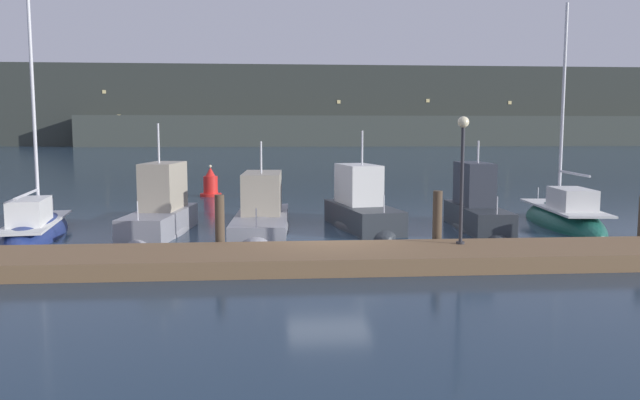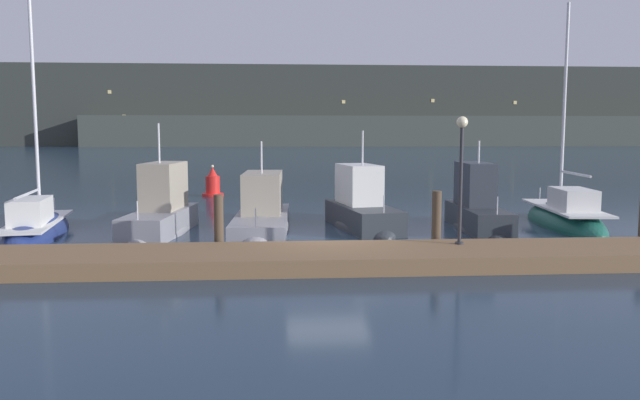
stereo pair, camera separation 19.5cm
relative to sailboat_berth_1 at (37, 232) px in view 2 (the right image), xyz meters
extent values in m
plane|color=#1E3347|center=(9.90, -3.53, -0.15)|extent=(400.00, 400.00, 0.00)
cube|color=brown|center=(9.90, -5.57, 0.08)|extent=(27.85, 2.80, 0.45)
cylinder|color=#4C3D2D|center=(6.67, -3.92, 0.75)|extent=(0.28, 0.28, 1.80)
cylinder|color=#4C3D2D|center=(13.14, -3.92, 0.79)|extent=(0.28, 0.28, 1.86)
ellipsoid|color=navy|center=(-0.01, 0.07, -0.15)|extent=(2.70, 6.94, 1.48)
cube|color=silver|center=(-0.01, 0.07, 0.35)|extent=(2.27, 5.83, 0.08)
cube|color=silver|center=(0.11, -0.73, 0.82)|extent=(1.35, 2.29, 0.86)
cylinder|color=silver|center=(-0.09, 0.61, 5.02)|extent=(0.12, 0.12, 9.34)
cylinder|color=silver|center=(0.15, -1.00, 1.43)|extent=(0.56, 3.23, 0.09)
cylinder|color=silver|center=(-0.46, 3.15, 0.60)|extent=(0.04, 0.04, 0.50)
ellipsoid|color=gray|center=(4.23, 0.11, -0.15)|extent=(2.31, 5.70, 1.10)
cube|color=gray|center=(4.23, 0.11, 0.27)|extent=(2.11, 5.13, 0.84)
cube|color=#A39984|center=(4.30, 0.66, 1.53)|extent=(1.42, 2.55, 1.67)
cube|color=black|center=(4.43, 1.76, 1.78)|extent=(1.03, 0.42, 0.74)
cylinder|color=silver|center=(4.25, 0.22, 3.06)|extent=(0.07, 0.07, 1.40)
cylinder|color=silver|center=(3.96, -2.20, 0.99)|extent=(0.04, 0.04, 0.60)
ellipsoid|color=gray|center=(7.81, 0.97, -0.15)|extent=(2.35, 7.36, 1.22)
cube|color=gray|center=(7.81, 0.97, 0.14)|extent=(2.16, 6.63, 0.56)
cube|color=#A39984|center=(7.84, 1.70, 1.17)|extent=(1.53, 3.26, 1.51)
cube|color=black|center=(7.90, 3.15, 1.40)|extent=(1.24, 0.34, 0.67)
cylinder|color=silver|center=(7.82, 1.12, 2.52)|extent=(0.07, 0.07, 1.19)
cylinder|color=silver|center=(7.68, -2.09, 0.72)|extent=(0.04, 0.04, 0.60)
ellipsoid|color=#2D3338|center=(11.59, 0.87, -0.15)|extent=(2.75, 5.50, 1.31)
cube|color=#2D3338|center=(11.59, 0.87, 0.29)|extent=(2.51, 4.96, 0.87)
cube|color=silver|center=(11.50, 1.39, 1.47)|extent=(1.64, 2.50, 1.50)
cube|color=black|center=(11.30, 2.42, 1.70)|extent=(1.12, 0.48, 0.67)
cylinder|color=silver|center=(11.58, 0.98, 2.87)|extent=(0.07, 0.07, 1.28)
cylinder|color=silver|center=(12.00, -1.30, 1.02)|extent=(0.04, 0.04, 0.60)
ellipsoid|color=#2D3338|center=(15.81, 0.28, -0.15)|extent=(1.65, 5.25, 0.94)
cube|color=#2D3338|center=(15.81, 0.28, 0.28)|extent=(1.52, 4.72, 0.86)
cube|color=#333842|center=(15.82, 0.80, 1.51)|extent=(1.08, 2.32, 1.60)
cube|color=black|center=(15.86, 1.84, 1.75)|extent=(0.90, 0.33, 0.71)
cylinder|color=silver|center=(15.81, 0.38, 2.73)|extent=(0.07, 0.07, 0.83)
cylinder|color=silver|center=(15.73, -1.90, 1.01)|extent=(0.04, 0.04, 0.60)
ellipsoid|color=#195647|center=(19.49, 1.05, -0.15)|extent=(2.71, 6.90, 1.68)
cube|color=silver|center=(19.49, 1.05, 0.54)|extent=(2.28, 5.79, 0.08)
cube|color=silver|center=(19.41, 0.25, 0.97)|extent=(1.43, 2.27, 0.78)
cylinder|color=silver|center=(19.55, 1.58, 4.46)|extent=(0.12, 0.12, 7.84)
cylinder|color=silver|center=(19.39, 0.14, 1.92)|extent=(0.39, 2.89, 0.09)
cylinder|color=silver|center=(19.81, 4.12, 0.79)|extent=(0.04, 0.04, 0.50)
cylinder|color=red|center=(4.82, 12.90, -0.07)|extent=(1.19, 1.19, 0.16)
cylinder|color=red|center=(4.82, 12.90, 0.50)|extent=(0.79, 0.79, 0.97)
cone|color=red|center=(4.82, 12.90, 1.23)|extent=(0.55, 0.55, 0.50)
sphere|color=#F9EAB7|center=(4.82, 12.90, 1.53)|extent=(0.16, 0.16, 0.16)
cylinder|color=#2D2D33|center=(13.53, -4.99, 0.33)|extent=(0.24, 0.24, 0.06)
cylinder|color=#2D2D33|center=(13.53, -4.99, 1.99)|extent=(0.10, 0.10, 3.24)
sphere|color=#F9EAB7|center=(13.53, -4.99, 3.75)|extent=(0.32, 0.32, 0.32)
cube|color=#333833|center=(9.90, 133.95, 9.37)|extent=(240.00, 16.00, 19.02)
cube|color=#3F463F|center=(36.92, 123.95, 3.36)|extent=(144.00, 10.00, 7.01)
cube|color=#F4DB8C|center=(34.08, 125.90, 4.69)|extent=(0.80, 0.10, 0.80)
cube|color=#F4DB8C|center=(24.38, 125.90, 10.23)|extent=(0.80, 0.10, 0.80)
cube|color=#F4DB8C|center=(66.90, 125.90, 3.77)|extent=(0.80, 0.10, 0.80)
cube|color=#F4DB8C|center=(65.98, 125.90, 10.18)|extent=(0.80, 0.10, 0.80)
cube|color=#F4DB8C|center=(69.77, 125.90, 3.48)|extent=(0.80, 0.10, 0.80)
cube|color=#F4DB8C|center=(-29.73, 125.90, 12.31)|extent=(0.80, 0.10, 0.80)
cube|color=#F4DB8C|center=(-26.62, 125.90, 6.73)|extent=(0.80, 0.10, 0.80)
cube|color=#F4DB8C|center=(67.76, 125.90, 3.02)|extent=(0.80, 0.10, 0.80)
cube|color=#F4DB8C|center=(51.43, 125.90, 3.71)|extent=(0.80, 0.10, 0.80)
cube|color=#F4DB8C|center=(61.87, 125.90, 6.08)|extent=(0.80, 0.10, 0.80)
cube|color=#F4DB8C|center=(-31.92, 125.90, 6.23)|extent=(0.80, 0.10, 0.80)
cube|color=#F4DB8C|center=(45.81, 125.90, 10.58)|extent=(0.80, 0.10, 0.80)
camera|label=1|loc=(8.16, -22.11, 3.52)|focal=35.00mm
camera|label=2|loc=(8.35, -22.12, 3.52)|focal=35.00mm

